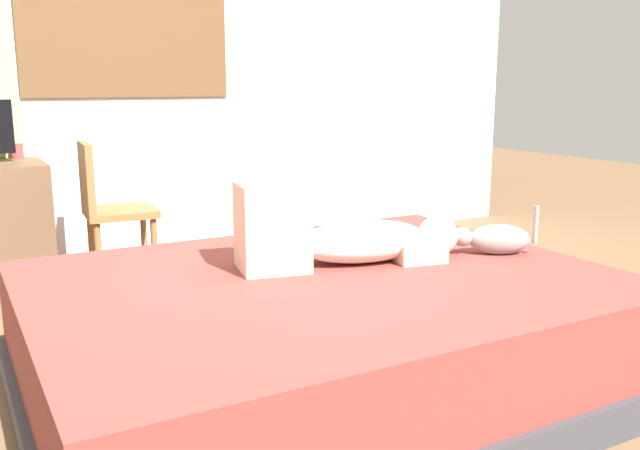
{
  "coord_description": "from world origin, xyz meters",
  "views": [
    {
      "loc": [
        -1.1,
        -2.02,
        1.18
      ],
      "look_at": [
        0.23,
        0.35,
        0.61
      ],
      "focal_mm": 38.27,
      "sensor_mm": 36.0,
      "label": 1
    }
  ],
  "objects_px": {
    "bed": "(323,334)",
    "person_lying": "(340,236)",
    "chair_by_desk": "(107,205)",
    "cup": "(17,151)",
    "cat": "(495,239)"
  },
  "relations": [
    {
      "from": "bed",
      "to": "person_lying",
      "type": "height_order",
      "value": "person_lying"
    },
    {
      "from": "person_lying",
      "to": "chair_by_desk",
      "type": "distance_m",
      "value": 1.7
    },
    {
      "from": "cup",
      "to": "chair_by_desk",
      "type": "bearing_deg",
      "value": -52.11
    },
    {
      "from": "chair_by_desk",
      "to": "cat",
      "type": "bearing_deg",
      "value": -55.35
    },
    {
      "from": "chair_by_desk",
      "to": "bed",
      "type": "bearing_deg",
      "value": -75.94
    },
    {
      "from": "bed",
      "to": "person_lying",
      "type": "xyz_separation_m",
      "value": [
        0.15,
        0.12,
        0.35
      ]
    },
    {
      "from": "bed",
      "to": "cat",
      "type": "xyz_separation_m",
      "value": [
        0.8,
        -0.07,
        0.3
      ]
    },
    {
      "from": "cat",
      "to": "chair_by_desk",
      "type": "height_order",
      "value": "chair_by_desk"
    },
    {
      "from": "bed",
      "to": "cup",
      "type": "height_order",
      "value": "cup"
    },
    {
      "from": "cup",
      "to": "cat",
      "type": "bearing_deg",
      "value": -54.61
    },
    {
      "from": "bed",
      "to": "cup",
      "type": "bearing_deg",
      "value": 110.34
    },
    {
      "from": "person_lying",
      "to": "chair_by_desk",
      "type": "height_order",
      "value": "chair_by_desk"
    },
    {
      "from": "bed",
      "to": "cat",
      "type": "bearing_deg",
      "value": -4.8
    },
    {
      "from": "person_lying",
      "to": "cat",
      "type": "distance_m",
      "value": 0.68
    },
    {
      "from": "bed",
      "to": "cup",
      "type": "xyz_separation_m",
      "value": [
        -0.82,
        2.22,
        0.56
      ]
    }
  ]
}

